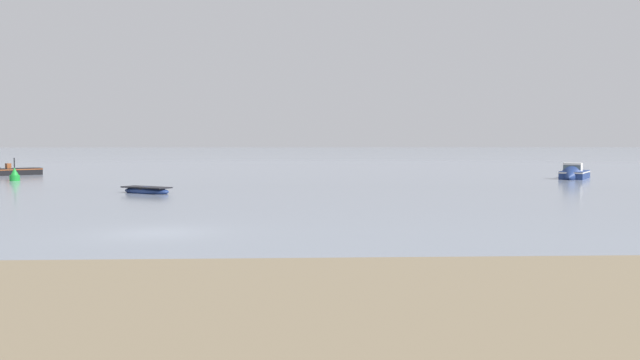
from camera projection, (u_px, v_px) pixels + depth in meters
ground_plane at (158, 233)px, 26.39m from camera, size 800.00×800.00×0.00m
rowboat_moored_4 at (147, 191)px, 46.79m from camera, size 4.12×3.33×0.63m
motorboat_moored_1 at (7, 173)px, 71.62m from camera, size 5.78×5.52×2.04m
motorboat_moored_3 at (573, 175)px, 64.55m from camera, size 5.08×6.37×2.35m
channel_buoy at (15, 176)px, 61.51m from camera, size 0.90×0.90×2.30m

